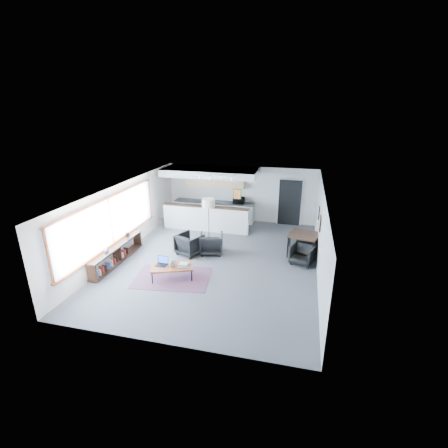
% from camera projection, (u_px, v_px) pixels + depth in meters
% --- Properties ---
extents(room, '(7.02, 9.02, 2.62)m').
position_uv_depth(room, '(215.00, 226.00, 11.16)').
color(room, '#4D4D50').
rests_on(room, ground).
extents(window, '(0.10, 5.95, 1.66)m').
position_uv_depth(window, '(111.00, 222.00, 11.07)').
color(window, '#8CBFFF').
rests_on(window, room).
extents(console, '(0.35, 3.00, 0.80)m').
position_uv_depth(console, '(116.00, 254.00, 11.28)').
color(console, black).
rests_on(console, floor).
extents(kitchenette, '(4.20, 1.96, 2.60)m').
position_uv_depth(kitchenette, '(211.00, 195.00, 14.79)').
color(kitchenette, white).
rests_on(kitchenette, floor).
extents(doorway, '(1.10, 0.12, 2.15)m').
position_uv_depth(doorway, '(290.00, 202.00, 14.76)').
color(doorway, black).
rests_on(doorway, room).
extents(track_light, '(1.60, 0.07, 0.15)m').
position_uv_depth(track_light, '(215.00, 177.00, 12.88)').
color(track_light, silver).
rests_on(track_light, room).
extents(wall_art_lower, '(0.03, 0.38, 0.48)m').
position_uv_depth(wall_art_lower, '(320.00, 223.00, 10.66)').
color(wall_art_lower, black).
rests_on(wall_art_lower, room).
extents(wall_art_upper, '(0.03, 0.34, 0.44)m').
position_uv_depth(wall_art_upper, '(319.00, 213.00, 11.86)').
color(wall_art_upper, black).
rests_on(wall_art_upper, room).
extents(kilim_rug, '(2.57, 1.93, 0.01)m').
position_uv_depth(kilim_rug, '(173.00, 278.00, 10.39)').
color(kilim_rug, '#4F2B3E').
rests_on(kilim_rug, floor).
extents(coffee_table, '(1.47, 1.13, 0.43)m').
position_uv_depth(coffee_table, '(172.00, 267.00, 10.26)').
color(coffee_table, brown).
rests_on(coffee_table, floor).
extents(laptop, '(0.37, 0.31, 0.26)m').
position_uv_depth(laptop, '(162.00, 262.00, 10.32)').
color(laptop, black).
rests_on(laptop, coffee_table).
extents(ceramic_pot, '(0.24, 0.24, 0.24)m').
position_uv_depth(ceramic_pot, '(172.00, 263.00, 10.17)').
color(ceramic_pot, gray).
rests_on(ceramic_pot, coffee_table).
extents(book_stack, '(0.35, 0.29, 0.10)m').
position_uv_depth(book_stack, '(184.00, 265.00, 10.22)').
color(book_stack, silver).
rests_on(book_stack, coffee_table).
extents(coaster, '(0.11, 0.11, 0.01)m').
position_uv_depth(coaster, '(170.00, 269.00, 10.04)').
color(coaster, '#E5590C').
rests_on(coaster, coffee_table).
extents(armchair_left, '(1.08, 1.05, 0.86)m').
position_uv_depth(armchair_left, '(190.00, 243.00, 11.95)').
color(armchair_left, black).
rests_on(armchair_left, floor).
extents(armchair_right, '(0.97, 0.93, 0.84)m').
position_uv_depth(armchair_right, '(211.00, 242.00, 12.02)').
color(armchair_right, black).
rests_on(armchair_right, floor).
extents(floor_lamp, '(0.59, 0.59, 1.77)m').
position_uv_depth(floor_lamp, '(208.00, 204.00, 12.78)').
color(floor_lamp, black).
rests_on(floor_lamp, floor).
extents(dining_table, '(1.19, 1.19, 0.83)m').
position_uv_depth(dining_table, '(304.00, 236.00, 11.71)').
color(dining_table, black).
rests_on(dining_table, floor).
extents(dining_chair_near, '(0.78, 0.76, 0.64)m').
position_uv_depth(dining_chair_near, '(302.00, 255.00, 11.22)').
color(dining_chair_near, black).
rests_on(dining_chair_near, floor).
extents(dining_chair_far, '(0.89, 0.86, 0.73)m').
position_uv_depth(dining_chair_far, '(303.00, 245.00, 11.98)').
color(dining_chair_far, black).
rests_on(dining_chair_far, floor).
extents(microwave, '(0.53, 0.30, 0.35)m').
position_uv_depth(microwave, '(239.00, 200.00, 15.02)').
color(microwave, black).
rests_on(microwave, kitchenette).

